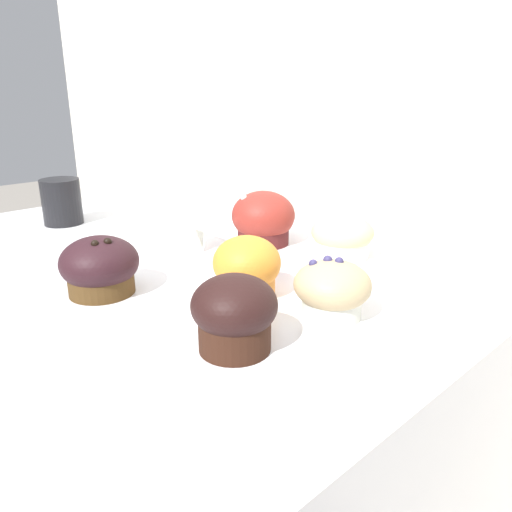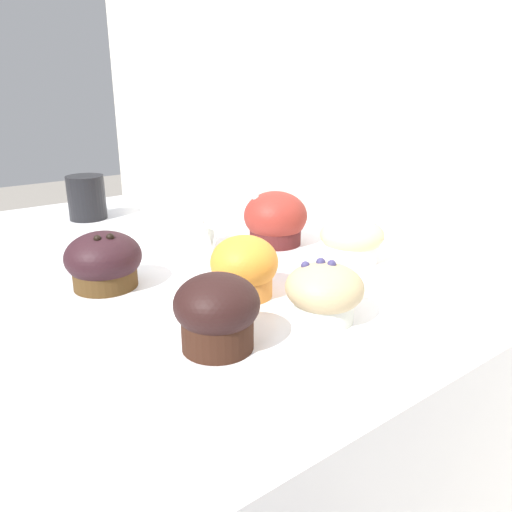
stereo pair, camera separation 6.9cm
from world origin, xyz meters
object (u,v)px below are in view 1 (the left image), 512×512
object	(u,v)px
muffin_back_left	(332,289)
muffin_back_center	(263,219)
muffin_front_center	(247,268)
coffee_cup	(61,201)
muffin_front_left	(342,237)
muffin_front_right	(234,313)
muffin_back_right	(100,267)

from	to	relation	value
muffin_back_left	muffin_back_center	size ratio (longest dim) A/B	0.84
muffin_front_center	coffee_cup	xyz separation A→B (m)	(-0.53, -0.02, 0.01)
muffin_front_left	coffee_cup	world-z (taller)	coffee_cup
muffin_front_left	muffin_front_right	bearing A→B (deg)	-71.65
muffin_front_left	muffin_back_center	size ratio (longest dim) A/B	0.91
coffee_cup	muffin_back_left	bearing A→B (deg)	4.79
coffee_cup	muffin_front_right	bearing A→B (deg)	-7.55
muffin_front_center	muffin_front_left	distance (m)	0.22
muffin_front_right	muffin_back_right	bearing A→B (deg)	-172.74
muffin_back_left	muffin_back_right	size ratio (longest dim) A/B	0.89
muffin_front_center	muffin_front_right	xyz separation A→B (m)	(0.10, -0.11, 0.00)
muffin_back_right	muffin_front_right	world-z (taller)	muffin_front_right
coffee_cup	muffin_back_center	bearing A→B (deg)	28.21
muffin_front_left	muffin_back_center	bearing A→B (deg)	-164.42
muffin_back_left	muffin_front_left	size ratio (longest dim) A/B	0.93
muffin_back_left	muffin_front_left	xyz separation A→B (m)	(-0.13, 0.19, -0.00)
muffin_back_right	muffin_front_right	size ratio (longest dim) A/B	1.14
muffin_front_center	muffin_back_right	xyz separation A→B (m)	(-0.14, -0.14, -0.00)
muffin_back_left	coffee_cup	distance (m)	0.65
muffin_back_right	muffin_back_center	distance (m)	0.32
muffin_back_center	muffin_front_left	bearing A→B (deg)	15.58
muffin_front_center	muffin_front_right	bearing A→B (deg)	-47.55
muffin_back_left	muffin_back_right	xyz separation A→B (m)	(-0.26, -0.17, 0.00)
muffin_back_center	muffin_back_left	bearing A→B (deg)	-28.61
muffin_front_left	muffin_back_center	world-z (taller)	muffin_back_center
muffin_back_left	muffin_front_right	world-z (taller)	muffin_front_right
muffin_back_left	muffin_front_right	bearing A→B (deg)	-98.48
muffin_front_center	muffin_back_right	size ratio (longest dim) A/B	0.86
muffin_front_center	muffin_front_left	bearing A→B (deg)	92.86
muffin_front_center	coffee_cup	size ratio (longest dim) A/B	0.78
coffee_cup	muffin_back_right	bearing A→B (deg)	-16.31
muffin_back_right	muffin_front_left	bearing A→B (deg)	69.72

